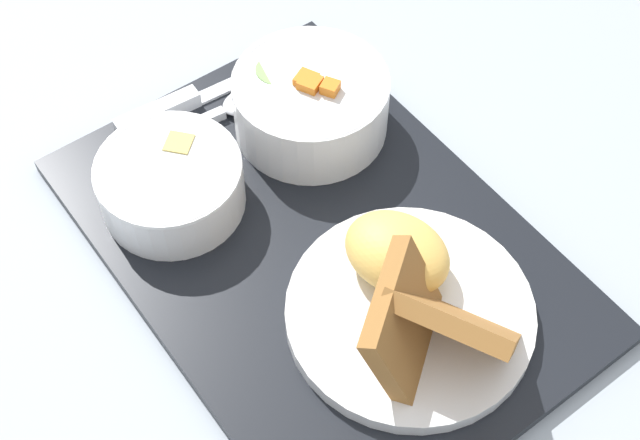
# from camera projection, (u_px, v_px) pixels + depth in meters

# --- Properties ---
(ground_plane) EXTENTS (4.00, 4.00, 0.00)m
(ground_plane) POSITION_uv_depth(u_px,v_px,m) (320.00, 250.00, 0.73)
(ground_plane) COLOR #99A3AD
(serving_tray) EXTENTS (0.43, 0.30, 0.01)m
(serving_tray) POSITION_uv_depth(u_px,v_px,m) (320.00, 246.00, 0.73)
(serving_tray) COLOR black
(serving_tray) RESTS_ON ground_plane
(bowl_salad) EXTENTS (0.13, 0.13, 0.07)m
(bowl_salad) POSITION_uv_depth(u_px,v_px,m) (310.00, 101.00, 0.77)
(bowl_salad) COLOR white
(bowl_salad) RESTS_ON serving_tray
(bowl_soup) EXTENTS (0.12, 0.12, 0.05)m
(bowl_soup) POSITION_uv_depth(u_px,v_px,m) (170.00, 181.00, 0.72)
(bowl_soup) COLOR white
(bowl_soup) RESTS_ON serving_tray
(plate_main) EXTENTS (0.19, 0.19, 0.09)m
(plate_main) POSITION_uv_depth(u_px,v_px,m) (411.00, 300.00, 0.66)
(plate_main) COLOR white
(plate_main) RESTS_ON serving_tray
(knife) EXTENTS (0.03, 0.19, 0.02)m
(knife) POSITION_uv_depth(u_px,v_px,m) (178.00, 105.00, 0.80)
(knife) COLOR silver
(knife) RESTS_ON serving_tray
(spoon) EXTENTS (0.04, 0.16, 0.01)m
(spoon) POSITION_uv_depth(u_px,v_px,m) (225.00, 111.00, 0.80)
(spoon) COLOR silver
(spoon) RESTS_ON serving_tray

